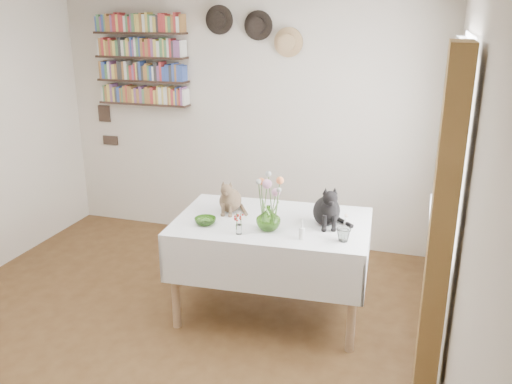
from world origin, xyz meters
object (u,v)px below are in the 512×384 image
(tabby_cat, at_px, (230,194))
(dining_table, at_px, (272,244))
(flower_vase, at_px, (268,218))
(black_cat, at_px, (327,203))
(bookshelf_unit, at_px, (142,61))

(tabby_cat, bearing_deg, dining_table, -19.03)
(flower_vase, bearing_deg, tabby_cat, 144.78)
(dining_table, height_order, black_cat, black_cat)
(dining_table, bearing_deg, black_cat, 7.26)
(dining_table, distance_m, black_cat, 0.55)
(black_cat, xyz_separation_m, bookshelf_unit, (-2.22, 1.31, 0.88))
(dining_table, distance_m, tabby_cat, 0.52)
(dining_table, xyz_separation_m, tabby_cat, (-0.38, 0.10, 0.34))
(dining_table, xyz_separation_m, bookshelf_unit, (-1.81, 1.36, 1.24))
(tabby_cat, height_order, black_cat, black_cat)
(dining_table, bearing_deg, flower_vase, -82.84)
(bookshelf_unit, bearing_deg, tabby_cat, -41.55)
(black_cat, relative_size, bookshelf_unit, 0.33)
(tabby_cat, bearing_deg, bookshelf_unit, 133.63)
(black_cat, distance_m, flower_vase, 0.46)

